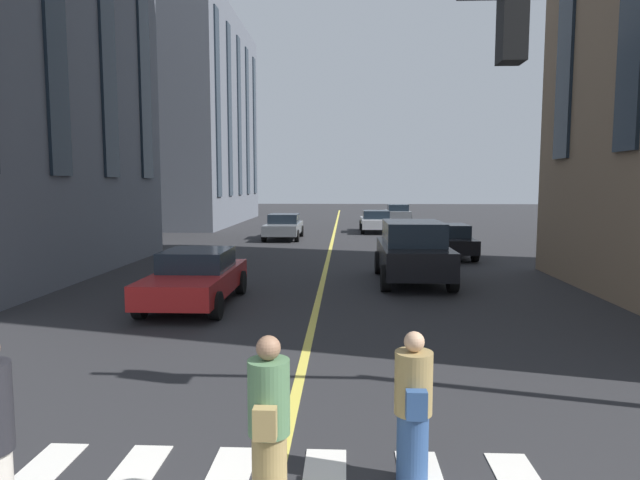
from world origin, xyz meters
TOP-DOWN VIEW (x-y plane):
  - lane_centre_line at (20.00, 0.00)m, footprint 80.00×0.16m
  - car_grey_trailing at (41.81, -4.90)m, footprint 4.40×1.95m
  - car_red_near at (10.67, 3.04)m, footprint 4.40×1.95m
  - car_silver_far at (31.68, -2.59)m, footprint 4.40×1.95m
  - car_grey_oncoming at (27.18, 2.70)m, footprint 4.40×1.95m
  - car_black_parked_b at (14.14, -2.78)m, footprint 4.70×2.14m
  - car_black_mid at (20.16, -4.90)m, footprint 4.40×1.95m
  - pedestrian_near at (1.96, -0.03)m, footprint 0.50×0.38m
  - pedestrian_far at (2.58, -1.39)m, footprint 0.50×0.38m
  - building_left_far at (39.53, 12.01)m, footprint 17.66×9.14m

SIDE VIEW (x-z plane):
  - lane_centre_line at x=20.00m, z-range 0.00..0.01m
  - car_grey_trailing at x=41.81m, z-range 0.02..1.39m
  - car_red_near at x=10.67m, z-range 0.02..1.39m
  - car_silver_far at x=31.68m, z-range 0.02..1.39m
  - car_grey_oncoming at x=27.18m, z-range 0.02..1.39m
  - car_black_mid at x=20.16m, z-range 0.02..1.39m
  - pedestrian_far at x=2.58m, z-range 0.00..1.58m
  - pedestrian_near at x=1.96m, z-range 0.00..1.70m
  - car_black_parked_b at x=14.14m, z-range 0.03..1.91m
  - building_left_far at x=39.53m, z-range 0.00..15.61m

